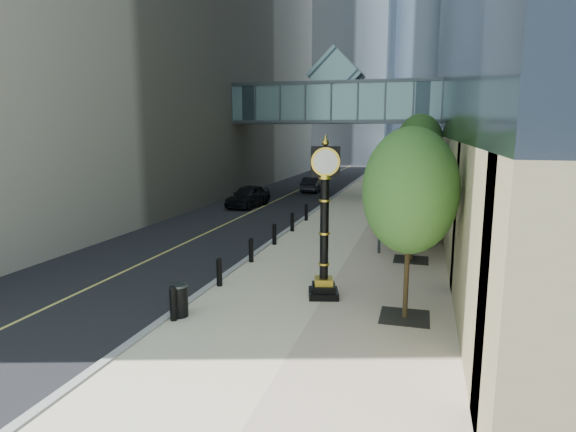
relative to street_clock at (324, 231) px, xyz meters
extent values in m
plane|color=gray|center=(-0.99, -4.08, -2.25)|extent=(320.00, 320.00, 0.00)
cube|color=black|center=(-7.99, 35.92, -2.24)|extent=(8.00, 180.00, 0.02)
cube|color=beige|center=(0.01, 35.92, -2.22)|extent=(8.00, 180.00, 0.06)
cube|color=gray|center=(-3.99, 35.92, -2.21)|extent=(0.25, 180.00, 0.07)
cube|color=#90A0B5|center=(-6.99, 115.92, 30.25)|extent=(22.00, 22.00, 65.00)
cube|color=#476572|center=(-3.99, 23.92, 5.25)|extent=(17.00, 4.00, 3.00)
cube|color=#383F44|center=(-3.99, 23.92, 3.80)|extent=(17.00, 4.20, 0.25)
cube|color=#383F44|center=(-3.99, 23.92, 6.70)|extent=(17.00, 4.20, 0.25)
cube|color=#476572|center=(-3.99, 23.92, 7.35)|extent=(4.24, 3.00, 4.24)
cube|color=#383F44|center=(2.51, 9.92, 1.95)|extent=(3.00, 8.00, 0.25)
cube|color=#476572|center=(2.51, 9.92, 2.10)|extent=(2.80, 7.80, 0.06)
cylinder|color=#383F44|center=(1.21, 6.22, -0.15)|extent=(0.12, 0.12, 4.20)
cylinder|color=#383F44|center=(1.21, 13.62, -0.15)|extent=(0.12, 0.12, 4.20)
cylinder|color=black|center=(-3.69, -3.08, -1.74)|extent=(0.20, 0.20, 0.90)
cylinder|color=black|center=(-3.69, 0.12, -1.74)|extent=(0.20, 0.20, 0.90)
cylinder|color=black|center=(-3.69, 3.32, -1.74)|extent=(0.20, 0.20, 0.90)
cylinder|color=black|center=(-3.69, 6.52, -1.74)|extent=(0.20, 0.20, 0.90)
cylinder|color=black|center=(-3.69, 9.72, -1.74)|extent=(0.20, 0.20, 0.90)
cylinder|color=black|center=(-3.69, 12.92, -1.74)|extent=(0.20, 0.20, 0.90)
cube|color=black|center=(2.61, -1.08, -2.18)|extent=(1.40, 1.40, 0.02)
cylinder|color=#40321B|center=(2.61, -1.08, -0.75)|extent=(0.14, 0.14, 2.88)
ellipsoid|color=#286625|center=(2.61, -1.08, 1.48)|extent=(2.64, 2.64, 3.52)
cube|color=black|center=(2.61, 5.42, -2.18)|extent=(1.40, 1.40, 0.02)
cylinder|color=#40321B|center=(2.61, 5.42, -0.79)|extent=(0.14, 0.14, 2.80)
ellipsoid|color=#286625|center=(2.61, 5.42, 1.38)|extent=(2.57, 2.57, 3.43)
cube|color=black|center=(2.61, 11.92, -2.18)|extent=(1.40, 1.40, 0.02)
cylinder|color=#40321B|center=(2.61, 11.92, -1.00)|extent=(0.14, 0.14, 2.38)
ellipsoid|color=#286625|center=(2.61, 11.92, 0.84)|extent=(2.18, 2.18, 2.90)
cube|color=black|center=(2.61, 18.42, -2.18)|extent=(1.40, 1.40, 0.02)
cylinder|color=#40321B|center=(2.61, 18.42, -0.49)|extent=(0.14, 0.14, 3.40)
ellipsoid|color=#286625|center=(2.61, 18.42, 2.14)|extent=(3.12, 3.12, 4.16)
cube|color=black|center=(2.61, 24.92, -2.18)|extent=(1.40, 1.40, 0.02)
cylinder|color=#40321B|center=(2.61, 24.92, -0.76)|extent=(0.14, 0.14, 2.86)
ellipsoid|color=#286625|center=(2.61, 24.92, 1.45)|extent=(2.62, 2.62, 3.49)
cube|color=black|center=(0.00, 0.00, -2.08)|extent=(1.15, 1.15, 0.21)
cube|color=black|center=(0.00, 0.00, -1.87)|extent=(0.89, 0.89, 0.21)
cube|color=gold|center=(0.00, 0.00, -1.66)|extent=(0.70, 0.70, 0.21)
cylinder|color=black|center=(0.00, 0.00, 0.07)|extent=(0.27, 0.27, 3.26)
cube|color=black|center=(0.00, 0.00, 2.18)|extent=(0.94, 0.53, 0.95)
cylinder|color=white|center=(0.00, 0.18, 2.18)|extent=(0.72, 0.22, 0.74)
cylinder|color=white|center=(0.00, -0.18, 2.18)|extent=(0.72, 0.22, 0.74)
sphere|color=gold|center=(0.00, 0.00, 2.75)|extent=(0.21, 0.21, 0.21)
cylinder|color=black|center=(-3.69, -2.75, -1.74)|extent=(0.56, 0.56, 0.90)
imported|color=#AFABA0|center=(3.45, 8.35, -1.42)|extent=(0.61, 0.45, 1.53)
imported|color=black|center=(-8.99, 17.27, -1.46)|extent=(2.28, 4.67, 1.53)
imported|color=black|center=(-6.47, 27.01, -1.57)|extent=(1.48, 4.03, 1.32)
camera|label=1|loc=(2.93, -14.63, 3.11)|focal=30.00mm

